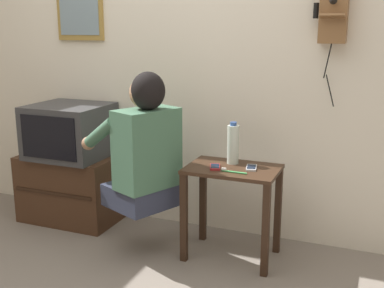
# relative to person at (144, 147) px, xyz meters

# --- Properties ---
(wall_back) EXTENTS (6.80, 0.05, 2.55)m
(wall_back) POSITION_rel_person_xyz_m (0.03, 0.57, 0.57)
(wall_back) COLOR silver
(wall_back) RESTS_ON ground_plane
(side_table) EXTENTS (0.56, 0.38, 0.59)m
(side_table) POSITION_rel_person_xyz_m (0.52, 0.16, -0.26)
(side_table) COLOR #382316
(side_table) RESTS_ON ground_plane
(person) EXTENTS (0.65, 0.57, 0.85)m
(person) POSITION_rel_person_xyz_m (0.00, 0.00, 0.00)
(person) COLOR #2D3347
(person) RESTS_ON ground_plane
(tv_stand) EXTENTS (0.71, 0.43, 0.50)m
(tv_stand) POSITION_rel_person_xyz_m (-0.77, 0.29, -0.46)
(tv_stand) COLOR #422819
(tv_stand) RESTS_ON ground_plane
(television) EXTENTS (0.54, 0.49, 0.38)m
(television) POSITION_rel_person_xyz_m (-0.75, 0.29, -0.02)
(television) COLOR #38383A
(television) RESTS_ON tv_stand
(wall_phone_antique) EXTENTS (0.20, 0.18, 0.84)m
(wall_phone_antique) POSITION_rel_person_xyz_m (1.02, 0.48, 0.84)
(wall_phone_antique) COLOR brown
(framed_picture) EXTENTS (0.38, 0.03, 0.54)m
(framed_picture) POSITION_rel_person_xyz_m (-0.77, 0.53, 0.89)
(framed_picture) COLOR olive
(cell_phone_held) EXTENTS (0.10, 0.14, 0.01)m
(cell_phone_held) POSITION_rel_person_xyz_m (0.43, 0.11, -0.11)
(cell_phone_held) COLOR maroon
(cell_phone_held) RESTS_ON side_table
(cell_phone_spare) EXTENTS (0.08, 0.13, 0.01)m
(cell_phone_spare) POSITION_rel_person_xyz_m (0.64, 0.18, -0.11)
(cell_phone_spare) COLOR silver
(cell_phone_spare) RESTS_ON side_table
(water_bottle) EXTENTS (0.07, 0.07, 0.26)m
(water_bottle) POSITION_rel_person_xyz_m (0.50, 0.24, 0.01)
(water_bottle) COLOR silver
(water_bottle) RESTS_ON side_table
(toothbrush) EXTENTS (0.15, 0.02, 0.02)m
(toothbrush) POSITION_rel_person_xyz_m (0.55, 0.05, -0.11)
(toothbrush) COLOR #4CBF66
(toothbrush) RESTS_ON side_table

